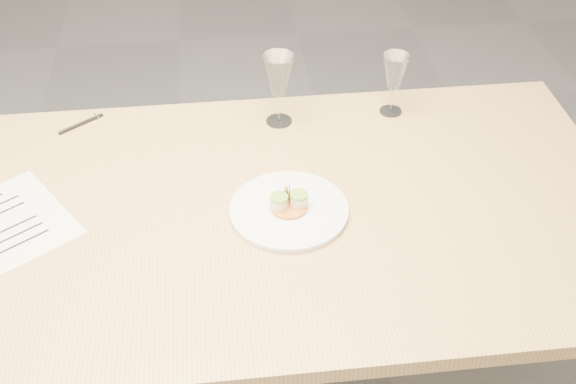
{
  "coord_description": "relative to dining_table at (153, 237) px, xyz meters",
  "views": [
    {
      "loc": [
        0.19,
        -1.35,
        1.92
      ],
      "look_at": [
        0.34,
        -0.01,
        0.8
      ],
      "focal_mm": 45.0,
      "sensor_mm": 36.0,
      "label": 1
    }
  ],
  "objects": [
    {
      "name": "wine_glass_2",
      "position": [
        0.36,
        0.37,
        0.22
      ],
      "size": [
        0.09,
        0.09,
        0.21
      ],
      "color": "white",
      "rests_on": "dining_table"
    },
    {
      "name": "dining_table",
      "position": [
        0.0,
        0.0,
        0.0
      ],
      "size": [
        2.4,
        1.0,
        0.75
      ],
      "color": "tan",
      "rests_on": "ground"
    },
    {
      "name": "ballpoint_pen",
      "position": [
        -0.21,
        0.42,
        0.07
      ],
      "size": [
        0.12,
        0.09,
        0.01
      ],
      "rotation": [
        0.0,
        0.0,
        0.63
      ],
      "color": "black",
      "rests_on": "dining_table"
    },
    {
      "name": "recipe_sheet",
      "position": [
        -0.33,
        0.02,
        0.07
      ],
      "size": [
        0.38,
        0.39,
        0.0
      ],
      "rotation": [
        0.0,
        0.0,
        0.59
      ],
      "color": "white",
      "rests_on": "dining_table"
    },
    {
      "name": "wine_glass_3",
      "position": [
        0.69,
        0.39,
        0.2
      ],
      "size": [
        0.07,
        0.07,
        0.19
      ],
      "color": "white",
      "rests_on": "dining_table"
    },
    {
      "name": "dinner_plate",
      "position": [
        0.34,
        -0.03,
        0.08
      ],
      "size": [
        0.29,
        0.29,
        0.08
      ],
      "rotation": [
        0.0,
        0.0,
        0.38
      ],
      "color": "white",
      "rests_on": "dining_table"
    }
  ]
}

